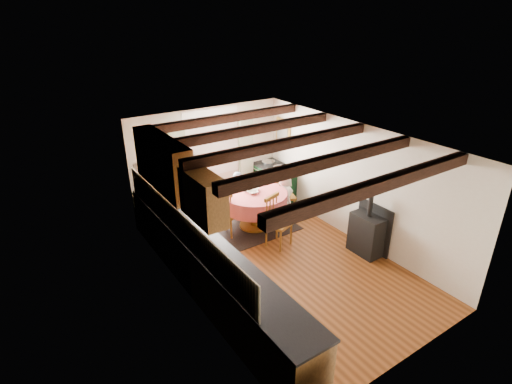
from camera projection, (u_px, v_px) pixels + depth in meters
floor at (280, 263)px, 7.46m from camera, size 3.60×5.50×0.00m
ceiling at (283, 139)px, 6.46m from camera, size 3.60×5.50×0.00m
wall_back at (208, 160)px, 9.04m from camera, size 3.60×0.00×2.40m
wall_front at (417, 288)px, 4.88m from camera, size 3.60×0.00×2.40m
wall_left at (187, 234)px, 6.05m from camera, size 0.00×5.50×2.40m
wall_right at (354, 183)px, 7.87m from camera, size 0.00×5.50×2.40m
beam_a at (380, 185)px, 4.99m from camera, size 3.60×0.16×0.16m
beam_b at (325, 162)px, 5.74m from camera, size 3.60×0.16×0.16m
beam_c at (283, 144)px, 6.50m from camera, size 3.60×0.16×0.16m
beam_d at (250, 130)px, 7.26m from camera, size 3.60×0.16×0.16m
beam_e at (223, 119)px, 8.01m from camera, size 3.60×0.16×0.16m
splash_left at (180, 226)px, 6.29m from camera, size 0.02×4.50×0.55m
splash_back at (167, 169)px, 8.52m from camera, size 1.40×0.02×0.55m
base_cabinet_left at (207, 270)px, 6.52m from camera, size 0.60×5.30×0.88m
base_cabinet_back at (173, 207)px, 8.60m from camera, size 1.30×0.60×0.88m
worktop_left at (206, 245)px, 6.34m from camera, size 0.64×5.30×0.04m
worktop_back at (171, 188)px, 8.39m from camera, size 1.30×0.64×0.04m
wall_cabinet_glass at (163, 163)px, 6.73m from camera, size 0.34×1.80×0.90m
wall_cabinet_solid at (203, 197)px, 5.62m from camera, size 0.34×0.90×0.70m
window_frame at (212, 143)px, 8.92m from camera, size 1.34×0.03×1.54m
window_pane at (212, 143)px, 8.92m from camera, size 1.20×0.01×1.40m
curtain_left at (180, 173)px, 8.63m from camera, size 0.35×0.10×2.10m
curtain_right at (246, 158)px, 9.49m from camera, size 0.35×0.10×2.10m
curtain_rod at (212, 117)px, 8.60m from camera, size 2.00×0.03×0.03m
wall_picture at (283, 131)px, 9.39m from camera, size 0.04×0.50×0.60m
wall_plate at (248, 132)px, 9.34m from camera, size 0.30×0.02×0.30m
rug at (255, 227)px, 8.68m from camera, size 1.68×1.30×0.01m
dining_table at (255, 210)px, 8.51m from camera, size 1.37×1.37×0.83m
chair_near at (279, 222)px, 7.81m from camera, size 0.58×0.59×1.05m
chair_left at (220, 214)px, 8.12m from camera, size 0.54×0.52×1.03m
chair_right at (285, 195)px, 8.99m from camera, size 0.58×0.57×1.04m
aga_range at (274, 183)px, 9.70m from camera, size 0.66×1.02×0.94m
cast_iron_stove at (368, 224)px, 7.52m from camera, size 0.38×0.63×1.25m
child_far at (237, 195)px, 8.88m from camera, size 0.46×0.36×1.10m
child_right at (284, 196)px, 8.82m from camera, size 0.48×0.62×1.13m
bowl_a at (252, 192)px, 8.30m from camera, size 0.23×0.23×0.05m
bowl_b at (255, 189)px, 8.43m from camera, size 0.21×0.21×0.06m
cup at (245, 190)px, 8.36m from camera, size 0.12×0.12×0.09m
canister_tall at (156, 185)px, 8.15m from camera, size 0.15×0.15×0.25m
canister_wide at (167, 181)px, 8.43m from camera, size 0.16×0.16×0.18m
canister_slim at (181, 179)px, 8.40m from camera, size 0.10×0.10×0.29m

